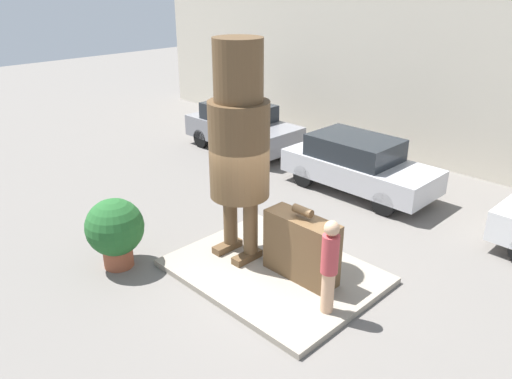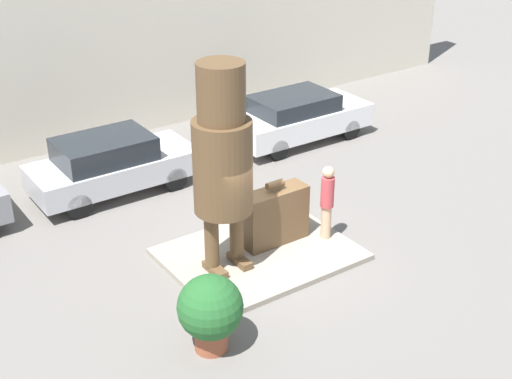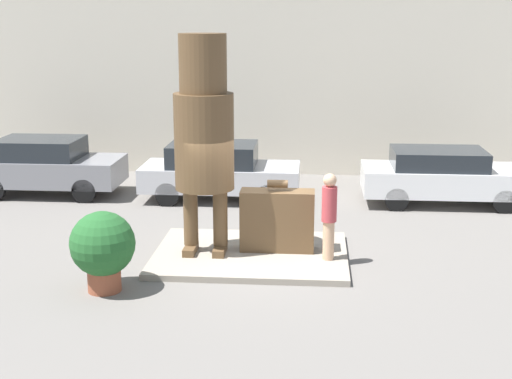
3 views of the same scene
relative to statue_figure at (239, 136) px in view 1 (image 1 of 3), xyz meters
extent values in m
plane|color=slate|center=(0.93, 0.05, -2.73)|extent=(60.00, 60.00, 0.00)
cube|color=gray|center=(0.93, 0.05, -2.67)|extent=(3.99, 3.07, 0.12)
cube|color=beige|center=(0.93, 8.46, 0.98)|extent=(28.00, 0.60, 7.41)
cube|color=brown|center=(-0.31, -0.10, -2.53)|extent=(0.24, 0.69, 0.15)
cube|color=brown|center=(0.31, -0.10, -2.53)|extent=(0.24, 0.69, 0.15)
cylinder|color=brown|center=(-0.31, 0.00, -1.85)|extent=(0.30, 0.30, 1.20)
cylinder|color=brown|center=(0.31, 0.00, -1.85)|extent=(0.30, 0.30, 1.20)
cylinder|color=brown|center=(0.00, 0.00, -0.28)|extent=(1.20, 1.20, 1.94)
cylinder|color=brown|center=(0.00, 0.00, 1.27)|extent=(0.95, 0.95, 1.16)
cube|color=brown|center=(1.47, 0.24, -1.97)|extent=(1.53, 0.54, 1.28)
cylinder|color=brown|center=(1.47, 0.24, -1.18)|extent=(0.42, 0.16, 0.16)
cylinder|color=tan|center=(2.53, -0.28, -2.21)|extent=(0.23, 0.23, 0.80)
cylinder|color=#B23D42|center=(2.53, -0.28, -1.45)|extent=(0.30, 0.30, 0.71)
sphere|color=tan|center=(2.53, -0.28, -0.97)|extent=(0.27, 0.27, 0.27)
cube|color=gray|center=(-5.20, 4.98, -2.04)|extent=(4.08, 1.83, 0.72)
cube|color=#1E2328|center=(-5.40, 4.98, -1.41)|extent=(2.24, 1.65, 0.55)
cylinder|color=black|center=(-3.93, 5.81, -2.40)|extent=(0.65, 0.18, 0.65)
cylinder|color=black|center=(-3.93, 4.16, -2.40)|extent=(0.65, 0.18, 0.65)
cylinder|color=black|center=(-6.46, 5.81, -2.40)|extent=(0.65, 0.18, 0.65)
cylinder|color=black|center=(-6.46, 4.16, -2.40)|extent=(0.65, 0.18, 0.65)
cube|color=#B7B7BC|center=(-0.31, 4.80, -2.09)|extent=(4.26, 1.78, 0.64)
cube|color=#1E2328|center=(-0.52, 4.80, -1.48)|extent=(2.34, 1.60, 0.59)
cylinder|color=black|center=(1.01, 5.60, -2.41)|extent=(0.64, 0.18, 0.64)
cylinder|color=black|center=(1.01, 3.99, -2.41)|extent=(0.64, 0.18, 0.64)
cylinder|color=black|center=(-1.63, 5.60, -2.41)|extent=(0.64, 0.18, 0.64)
cylinder|color=black|center=(-1.63, 3.99, -2.41)|extent=(0.64, 0.18, 0.64)
cylinder|color=brown|center=(-1.57, -2.01, -2.53)|extent=(0.61, 0.61, 0.40)
sphere|color=#235B28|center=(-1.57, -2.01, -1.82)|extent=(1.19, 1.19, 1.19)
camera|label=1|loc=(6.82, -6.29, 2.86)|focal=35.00mm
camera|label=2|loc=(-6.75, -10.90, 5.64)|focal=50.00mm
camera|label=3|loc=(2.19, -13.98, 2.17)|focal=50.00mm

